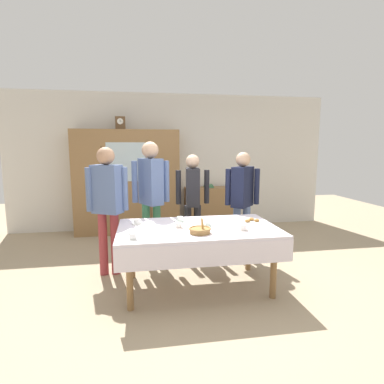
# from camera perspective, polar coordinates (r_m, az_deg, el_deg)

# --- Properties ---
(ground_plane) EXTENTS (12.00, 12.00, 0.00)m
(ground_plane) POSITION_cam_1_polar(r_m,az_deg,el_deg) (3.98, 0.49, -16.08)
(ground_plane) COLOR tan
(ground_plane) RESTS_ON ground
(back_wall) EXTENTS (6.40, 0.10, 2.70)m
(back_wall) POSITION_cam_1_polar(r_m,az_deg,el_deg) (6.26, -3.70, 5.63)
(back_wall) COLOR silver
(back_wall) RESTS_ON ground
(dining_table) EXTENTS (1.82, 1.08, 0.74)m
(dining_table) POSITION_cam_1_polar(r_m,az_deg,el_deg) (3.54, 1.17, -8.08)
(dining_table) COLOR olive
(dining_table) RESTS_ON ground
(wall_cabinet) EXTENTS (1.97, 0.46, 1.97)m
(wall_cabinet) POSITION_cam_1_polar(r_m,az_deg,el_deg) (5.97, -12.01, 1.84)
(wall_cabinet) COLOR olive
(wall_cabinet) RESTS_ON ground
(mantel_clock) EXTENTS (0.18, 0.11, 0.24)m
(mantel_clock) POSITION_cam_1_polar(r_m,az_deg,el_deg) (5.95, -13.27, 12.46)
(mantel_clock) COLOR brown
(mantel_clock) RESTS_ON wall_cabinet
(bookshelf_low) EXTENTS (0.95, 0.35, 0.84)m
(bookshelf_low) POSITION_cam_1_polar(r_m,az_deg,el_deg) (6.25, 3.10, -2.96)
(bookshelf_low) COLOR olive
(bookshelf_low) RESTS_ON ground
(book_stack) EXTENTS (0.18, 0.22, 0.06)m
(book_stack) POSITION_cam_1_polar(r_m,az_deg,el_deg) (6.17, 3.13, 1.13)
(book_stack) COLOR #3D754C
(book_stack) RESTS_ON bookshelf_low
(tea_cup_near_left) EXTENTS (0.13, 0.13, 0.06)m
(tea_cup_near_left) POSITION_cam_1_polar(r_m,az_deg,el_deg) (3.45, 9.57, -6.63)
(tea_cup_near_left) COLOR white
(tea_cup_near_left) RESTS_ON dining_table
(tea_cup_far_right) EXTENTS (0.13, 0.13, 0.06)m
(tea_cup_far_right) POSITION_cam_1_polar(r_m,az_deg,el_deg) (3.59, 2.82, -5.90)
(tea_cup_far_right) COLOR silver
(tea_cup_far_right) RESTS_ON dining_table
(tea_cup_mid_left) EXTENTS (0.13, 0.13, 0.06)m
(tea_cup_mid_left) POSITION_cam_1_polar(r_m,az_deg,el_deg) (3.50, -2.53, -6.28)
(tea_cup_mid_left) COLOR white
(tea_cup_mid_left) RESTS_ON dining_table
(tea_cup_mid_right) EXTENTS (0.13, 0.13, 0.06)m
(tea_cup_mid_right) POSITION_cam_1_polar(r_m,az_deg,el_deg) (3.14, -11.01, -8.18)
(tea_cup_mid_right) COLOR white
(tea_cup_mid_right) RESTS_ON dining_table
(tea_cup_front_edge) EXTENTS (0.13, 0.13, 0.06)m
(tea_cup_front_edge) POSITION_cam_1_polar(r_m,az_deg,el_deg) (3.79, -2.28, -5.17)
(tea_cup_front_edge) COLOR silver
(tea_cup_front_edge) RESTS_ON dining_table
(tea_cup_center) EXTENTS (0.13, 0.13, 0.06)m
(tea_cup_center) POSITION_cam_1_polar(r_m,az_deg,el_deg) (3.71, -10.20, -5.58)
(tea_cup_center) COLOR white
(tea_cup_center) RESTS_ON dining_table
(bread_basket) EXTENTS (0.24, 0.24, 0.16)m
(bread_basket) POSITION_cam_1_polar(r_m,az_deg,el_deg) (3.29, 1.51, -7.14)
(bread_basket) COLOR #9E7542
(bread_basket) RESTS_ON dining_table
(pastry_plate) EXTENTS (0.28, 0.28, 0.05)m
(pastry_plate) POSITION_cam_1_polar(r_m,az_deg,el_deg) (3.81, 11.14, -5.44)
(pastry_plate) COLOR white
(pastry_plate) RESTS_ON dining_table
(spoon_front_edge) EXTENTS (0.12, 0.02, 0.01)m
(spoon_front_edge) POSITION_cam_1_polar(r_m,az_deg,el_deg) (3.17, -4.09, -8.33)
(spoon_front_edge) COLOR silver
(spoon_front_edge) RESTS_ON dining_table
(spoon_far_left) EXTENTS (0.12, 0.02, 0.01)m
(spoon_far_left) POSITION_cam_1_polar(r_m,az_deg,el_deg) (3.77, 4.80, -5.62)
(spoon_far_left) COLOR silver
(spoon_far_left) RESTS_ON dining_table
(spoon_back_edge) EXTENTS (0.12, 0.02, 0.01)m
(spoon_back_edge) POSITION_cam_1_polar(r_m,az_deg,el_deg) (3.87, -10.77, -5.38)
(spoon_back_edge) COLOR silver
(spoon_back_edge) RESTS_ON dining_table
(person_near_right_end) EXTENTS (0.52, 0.38, 1.54)m
(person_near_right_end) POSITION_cam_1_polar(r_m,az_deg,el_deg) (4.65, 0.12, -0.50)
(person_near_right_end) COLOR #232328
(person_near_right_end) RESTS_ON ground
(person_behind_table_left) EXTENTS (0.52, 0.40, 1.58)m
(person_behind_table_left) POSITION_cam_1_polar(r_m,az_deg,el_deg) (4.54, 9.40, -0.51)
(person_behind_table_left) COLOR slate
(person_behind_table_left) RESTS_ON ground
(person_by_cabinet) EXTENTS (0.52, 0.41, 1.73)m
(person_by_cabinet) POSITION_cam_1_polar(r_m,az_deg,el_deg) (4.30, -7.71, 0.41)
(person_by_cabinet) COLOR #33704C
(person_by_cabinet) RESTS_ON ground
(person_beside_shelf) EXTENTS (0.52, 0.34, 1.65)m
(person_beside_shelf) POSITION_cam_1_polar(r_m,az_deg,el_deg) (4.01, -15.57, -1.15)
(person_beside_shelf) COLOR #933338
(person_beside_shelf) RESTS_ON ground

